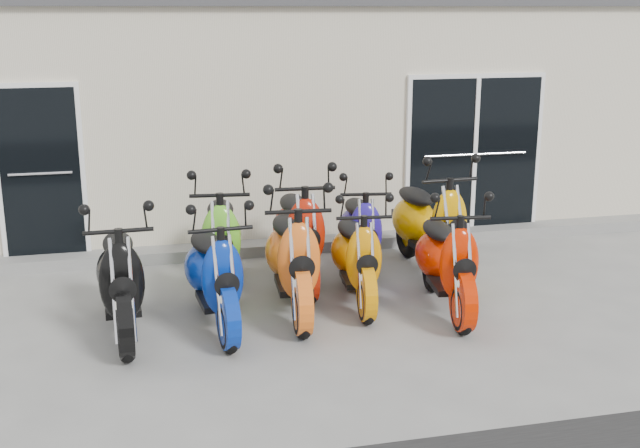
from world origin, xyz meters
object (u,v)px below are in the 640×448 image
at_px(scooter_front_orange_b, 356,245).
at_px(scooter_front_red, 447,247).
at_px(scooter_front_black, 120,264).
at_px(scooter_back_red, 299,220).
at_px(scooter_back_yellow, 431,211).
at_px(scooter_front_blue, 213,261).
at_px(scooter_front_orange_a, 292,244).
at_px(scooter_back_green, 221,226).
at_px(scooter_back_blue, 361,220).

xyz_separation_m(scooter_front_orange_b, scooter_front_red, (0.88, -0.45, 0.04)).
xyz_separation_m(scooter_front_black, scooter_back_red, (2.05, 1.11, 0.04)).
bearing_deg(scooter_back_yellow, scooter_front_blue, -161.18).
distance_m(scooter_back_red, scooter_back_yellow, 1.64).
distance_m(scooter_front_blue, scooter_front_red, 2.48).
bearing_deg(scooter_back_red, scooter_front_red, -39.56).
bearing_deg(scooter_front_red, scooter_front_blue, -175.33).
bearing_deg(scooter_front_blue, scooter_front_orange_a, 9.84).
bearing_deg(scooter_front_red, scooter_back_yellow, 84.12).
bearing_deg(scooter_back_green, scooter_front_orange_b, -25.03).
distance_m(scooter_front_blue, scooter_back_blue, 2.30).
distance_m(scooter_back_green, scooter_back_red, 0.92).
xyz_separation_m(scooter_front_black, scooter_front_red, (3.40, -0.15, -0.03)).
xyz_separation_m(scooter_front_red, scooter_back_yellow, (0.29, 1.25, 0.07)).
bearing_deg(scooter_front_blue, scooter_front_black, 172.54).
xyz_separation_m(scooter_front_orange_a, scooter_front_red, (1.62, -0.33, -0.05)).
bearing_deg(scooter_back_yellow, scooter_front_orange_b, -149.14).
relative_size(scooter_back_red, scooter_back_blue, 1.13).
distance_m(scooter_front_black, scooter_back_green, 1.60).
relative_size(scooter_front_red, scooter_back_green, 0.94).
xyz_separation_m(scooter_front_blue, scooter_back_blue, (1.92, 1.28, -0.03)).
bearing_deg(scooter_back_blue, scooter_back_green, -168.12).
bearing_deg(scooter_back_yellow, scooter_front_red, -106.62).
xyz_separation_m(scooter_front_orange_b, scooter_back_red, (-0.47, 0.81, 0.10)).
distance_m(scooter_front_red, scooter_back_yellow, 1.28).
relative_size(scooter_back_green, scooter_back_blue, 1.10).
bearing_deg(scooter_front_orange_a, scooter_front_orange_b, 13.13).
relative_size(scooter_front_blue, scooter_front_orange_a, 0.93).
distance_m(scooter_front_blue, scooter_front_orange_a, 0.89).
height_order(scooter_front_orange_a, scooter_back_red, scooter_back_red).
xyz_separation_m(scooter_front_black, scooter_back_blue, (2.84, 1.23, -0.05)).
xyz_separation_m(scooter_front_blue, scooter_front_orange_a, (0.86, 0.22, 0.05)).
bearing_deg(scooter_front_red, scooter_back_blue, 119.21).
bearing_deg(scooter_front_orange_b, scooter_back_blue, 77.01).
bearing_deg(scooter_back_green, scooter_back_red, 4.40).
distance_m(scooter_front_blue, scooter_back_green, 1.20).
xyz_separation_m(scooter_front_blue, scooter_back_red, (1.13, 1.15, 0.06)).
bearing_deg(scooter_front_black, scooter_front_orange_a, 3.53).
bearing_deg(scooter_front_blue, scooter_back_red, 40.97).
bearing_deg(scooter_back_green, scooter_back_blue, 9.34).
bearing_deg(scooter_front_orange_a, scooter_back_yellow, 29.81).
bearing_deg(scooter_back_red, scooter_back_yellow, 3.03).
bearing_deg(scooter_back_red, scooter_front_blue, -130.89).
bearing_deg(scooter_front_orange_b, scooter_front_black, -167.50).
height_order(scooter_front_black, scooter_back_yellow, scooter_back_yellow).
relative_size(scooter_front_blue, scooter_front_red, 1.01).
bearing_deg(scooter_front_orange_b, scooter_back_red, 125.96).
distance_m(scooter_front_black, scooter_front_red, 3.40).
distance_m(scooter_front_blue, scooter_back_yellow, 2.99).
relative_size(scooter_front_orange_a, scooter_back_yellow, 0.98).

